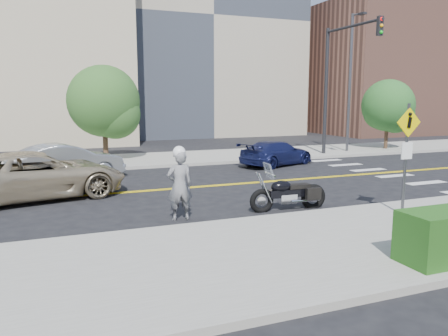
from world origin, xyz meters
TOP-DOWN VIEW (x-y plane):
  - ground_plane at (0.00, 0.00)m, footprint 120.00×120.00m
  - sidewalk_near at (0.00, -7.50)m, footprint 60.00×5.00m
  - sidewalk_far at (0.00, 7.50)m, footprint 60.00×5.00m
  - building_mid at (8.00, 26.00)m, footprint 18.00×14.00m
  - building_right at (26.00, 20.00)m, footprint 14.00×12.00m
  - lamp_post at (12.00, 6.50)m, footprint 0.16×0.16m
  - traffic_light at (10.00, 5.08)m, footprint 0.28×4.50m
  - pedestrian_sign at (4.20, -6.31)m, footprint 0.78×0.08m
  - motorcyclist at (-1.46, -4.13)m, footprint 0.71×0.48m
  - motorcycle at (1.85, -4.23)m, footprint 2.40×0.84m
  - suv at (-5.11, 0.11)m, footprint 6.10×3.78m
  - parked_car_silver at (-4.14, 3.30)m, footprint 4.77×2.88m
  - parked_car_blue at (5.71, 3.74)m, footprint 4.54×3.11m
  - tree_far_a at (-2.07, 7.83)m, footprint 3.64×3.64m
  - tree_far_b at (15.10, 6.68)m, footprint 3.24×3.24m

SIDE VIEW (x-z plane):
  - ground_plane at x=0.00m, z-range 0.00..0.00m
  - sidewalk_near at x=0.00m, z-range 0.00..0.15m
  - sidewalk_far at x=0.00m, z-range 0.00..0.15m
  - parked_car_blue at x=5.71m, z-range 0.00..1.22m
  - motorcycle at x=1.85m, z-range 0.00..1.44m
  - parked_car_silver at x=-4.14m, z-range 0.00..1.48m
  - suv at x=-5.11m, z-range 0.00..1.57m
  - motorcyclist at x=-1.46m, z-range 0.00..2.03m
  - pedestrian_sign at x=4.20m, z-range 0.46..3.46m
  - tree_far_b at x=15.10m, z-range 0.61..5.10m
  - tree_far_a at x=-2.07m, z-range 0.66..5.63m
  - lamp_post at x=12.00m, z-range 0.15..8.15m
  - traffic_light at x=10.00m, z-range 1.17..8.17m
  - building_right at x=26.00m, z-range 0.00..12.00m
  - building_mid at x=8.00m, z-range 0.00..20.00m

